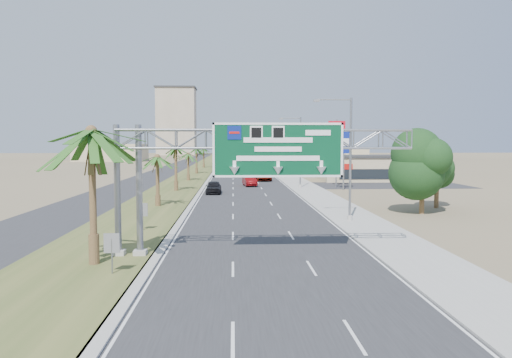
{
  "coord_description": "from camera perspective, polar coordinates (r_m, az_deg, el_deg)",
  "views": [
    {
      "loc": [
        -1.97,
        -17.86,
        6.39
      ],
      "look_at": [
        -0.59,
        12.31,
        4.2
      ],
      "focal_mm": 35.0,
      "sensor_mm": 36.0,
      "label": 1
    }
  ],
  "objects": [
    {
      "name": "ground",
      "position": [
        19.08,
        3.58,
        -15.44
      ],
      "size": [
        600.0,
        600.0,
        0.0
      ],
      "primitive_type": "plane",
      "color": "#8C7A59",
      "rests_on": "ground"
    },
    {
      "name": "road",
      "position": [
        128.04,
        -1.74,
        1.29
      ],
      "size": [
        12.0,
        300.0,
        0.02
      ],
      "primitive_type": "cube",
      "color": "#28282B",
      "rests_on": "ground"
    },
    {
      "name": "sidewalk_right",
      "position": [
        128.45,
        2.06,
        1.32
      ],
      "size": [
        4.0,
        300.0,
        0.1
      ],
      "primitive_type": "cube",
      "color": "#9E9B93",
      "rests_on": "ground"
    },
    {
      "name": "median_grass",
      "position": [
        128.27,
        -6.21,
        1.3
      ],
      "size": [
        7.0,
        300.0,
        0.12
      ],
      "primitive_type": "cube",
      "color": "#435023",
      "rests_on": "ground"
    },
    {
      "name": "opposing_road",
      "position": [
        128.9,
        -9.32,
        1.26
      ],
      "size": [
        8.0,
        300.0,
        0.02
      ],
      "primitive_type": "cube",
      "color": "#28282B",
      "rests_on": "ground"
    },
    {
      "name": "sign_gantry",
      "position": [
        27.81,
        -0.76,
        3.46
      ],
      "size": [
        16.75,
        1.24,
        7.5
      ],
      "color": "gray",
      "rests_on": "ground"
    },
    {
      "name": "palm_near",
      "position": [
        26.86,
        -18.31,
        5.09
      ],
      "size": [
        5.7,
        5.7,
        8.35
      ],
      "color": "brown",
      "rests_on": "ground"
    },
    {
      "name": "palm_row_b",
      "position": [
        50.45,
        -11.22,
        2.38
      ],
      "size": [
        3.99,
        3.99,
        5.95
      ],
      "color": "brown",
      "rests_on": "ground"
    },
    {
      "name": "palm_row_c",
      "position": [
        66.3,
        -9.16,
        3.47
      ],
      "size": [
        3.99,
        3.99,
        6.75
      ],
      "color": "brown",
      "rests_on": "ground"
    },
    {
      "name": "palm_row_d",
      "position": [
        84.23,
        -7.76,
        2.77
      ],
      "size": [
        3.99,
        3.99,
        5.45
      ],
      "color": "brown",
      "rests_on": "ground"
    },
    {
      "name": "palm_row_e",
      "position": [
        103.15,
        -6.82,
        3.4
      ],
      "size": [
        3.99,
        3.99,
        6.15
      ],
      "color": "brown",
      "rests_on": "ground"
    },
    {
      "name": "palm_row_f",
      "position": [
        128.1,
        -6.0,
        3.38
      ],
      "size": [
        3.99,
        3.99,
        5.75
      ],
      "color": "brown",
      "rests_on": "ground"
    },
    {
      "name": "streetlight_near",
      "position": [
        40.96,
        10.46,
        1.71
      ],
      "size": [
        3.27,
        0.44,
        10.0
      ],
      "color": "gray",
      "rests_on": "ground"
    },
    {
      "name": "streetlight_mid",
      "position": [
        70.5,
        4.94,
        2.76
      ],
      "size": [
        3.27,
        0.44,
        10.0
      ],
      "color": "gray",
      "rests_on": "ground"
    },
    {
      "name": "streetlight_far",
      "position": [
        106.28,
        2.38,
        3.23
      ],
      "size": [
        3.27,
        0.44,
        10.0
      ],
      "color": "gray",
      "rests_on": "ground"
    },
    {
      "name": "signal_mast",
      "position": [
        90.13,
        1.92,
        3.17
      ],
      "size": [
        10.28,
        0.71,
        8.0
      ],
      "color": "gray",
      "rests_on": "ground"
    },
    {
      "name": "store_building",
      "position": [
        87.33,
        13.31,
        1.16
      ],
      "size": [
        18.0,
        10.0,
        4.0
      ],
      "primitive_type": "cube",
      "color": "tan",
      "rests_on": "ground"
    },
    {
      "name": "oak_near",
      "position": [
        47.07,
        18.52,
        1.67
      ],
      "size": [
        4.5,
        4.5,
        6.8
      ],
      "color": "brown",
      "rests_on": "ground"
    },
    {
      "name": "oak_far",
      "position": [
        51.93,
        20.0,
        1.06
      ],
      "size": [
        3.5,
        3.5,
        5.6
      ],
      "color": "brown",
      "rests_on": "ground"
    },
    {
      "name": "median_signback_a",
      "position": [
        25.06,
        -16.16,
        -7.39
      ],
      "size": [
        0.75,
        0.08,
        2.08
      ],
      "color": "gray",
      "rests_on": "ground"
    },
    {
      "name": "median_signback_b",
      "position": [
        36.79,
        -12.85,
        -3.67
      ],
      "size": [
        0.75,
        0.08,
        2.08
      ],
      "color": "gray",
      "rests_on": "ground"
    },
    {
      "name": "tower_distant",
      "position": [
        269.77,
        -9.07,
        6.46
      ],
      "size": [
        20.0,
        16.0,
        35.0
      ],
      "primitive_type": "cube",
      "color": "tan",
      "rests_on": "ground"
    },
    {
      "name": "building_distant_left",
      "position": [
        183.03,
        -16.24,
        2.93
      ],
      "size": [
        24.0,
        14.0,
        6.0
      ],
      "primitive_type": "cube",
      "color": "tan",
      "rests_on": "ground"
    },
    {
      "name": "building_distant_right",
      "position": [
        161.12,
        8.83,
        2.72
      ],
      "size": [
        20.0,
        12.0,
        5.0
      ],
      "primitive_type": "cube",
      "color": "tan",
      "rests_on": "ground"
    },
    {
      "name": "car_left_lane",
      "position": [
        63.02,
        -4.87,
        -0.95
      ],
      "size": [
        1.92,
        4.72,
        1.6
      ],
      "primitive_type": "imported",
      "rotation": [
        0.0,
        0.0,
        -0.0
      ],
      "color": "black",
      "rests_on": "ground"
    },
    {
      "name": "car_mid_lane",
      "position": [
        73.74,
        -0.73,
        -0.21
      ],
      "size": [
        2.21,
        4.9,
        1.56
      ],
      "primitive_type": "imported",
      "rotation": [
        0.0,
        0.0,
        0.12
      ],
      "color": "#69090C",
      "rests_on": "ground"
    },
    {
      "name": "car_right_lane",
      "position": [
        83.99,
        0.81,
        0.32
      ],
      "size": [
        2.79,
        5.71,
        1.56
      ],
      "primitive_type": "imported",
      "rotation": [
        0.0,
        0.0,
        0.04
      ],
      "color": "gray",
      "rests_on": "ground"
    },
    {
      "name": "car_far",
      "position": [
        98.35,
        -4.05,
        0.85
      ],
      "size": [
        2.07,
        5.07,
        1.47
      ],
      "primitive_type": "imported",
      "rotation": [
        0.0,
        0.0,
        0.0
      ],
      "color": "black",
      "rests_on": "ground"
    },
    {
      "name": "pole_sign_red_near",
      "position": [
        72.22,
        9.21,
        5.13
      ],
      "size": [
        2.42,
        0.52,
        9.7
      ],
      "color": "gray",
      "rests_on": "ground"
    },
    {
      "name": "pole_sign_blue",
      "position": [
        68.57,
        10.01,
        3.85
      ],
      "size": [
        2.02,
        0.65,
        8.16
      ],
      "color": "gray",
      "rests_on": "ground"
    },
    {
      "name": "pole_sign_red_far",
      "position": [
        96.82,
        4.49,
        3.75
      ],
      "size": [
        2.13,
        1.16,
        7.32
      ],
      "color": "gray",
      "rests_on": "ground"
    }
  ]
}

